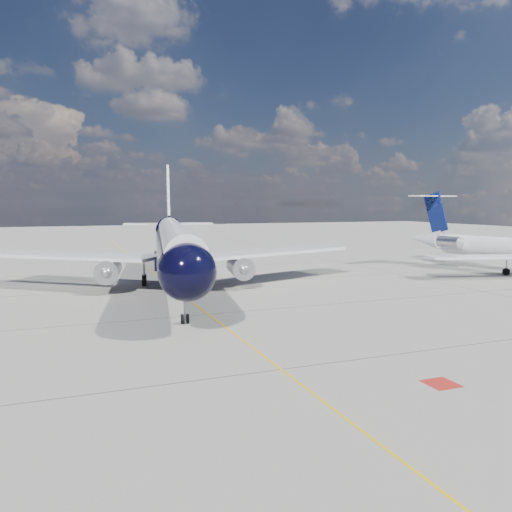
% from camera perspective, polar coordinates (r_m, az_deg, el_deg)
% --- Properties ---
extents(ground, '(320.00, 320.00, 0.00)m').
position_cam_1_polar(ground, '(61.44, -10.55, -2.75)').
color(ground, gray).
rests_on(ground, ground).
extents(taxiway_centerline, '(0.16, 160.00, 0.01)m').
position_cam_1_polar(taxiway_centerline, '(56.59, -9.62, -3.47)').
color(taxiway_centerline, '#DCAF0B').
rests_on(taxiway_centerline, ground).
extents(red_marking, '(1.60, 1.60, 0.01)m').
position_cam_1_polar(red_marking, '(28.17, 20.39, -13.51)').
color(red_marking, maroon).
rests_on(red_marking, ground).
extents(main_airliner, '(42.87, 52.71, 15.29)m').
position_cam_1_polar(main_airliner, '(57.59, -9.31, 1.45)').
color(main_airliner, black).
rests_on(main_airliner, ground).
extents(regional_jet, '(28.09, 32.68, 11.12)m').
position_cam_1_polar(regional_jet, '(74.48, 26.94, 0.94)').
color(regional_jet, silver).
rests_on(regional_jet, ground).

